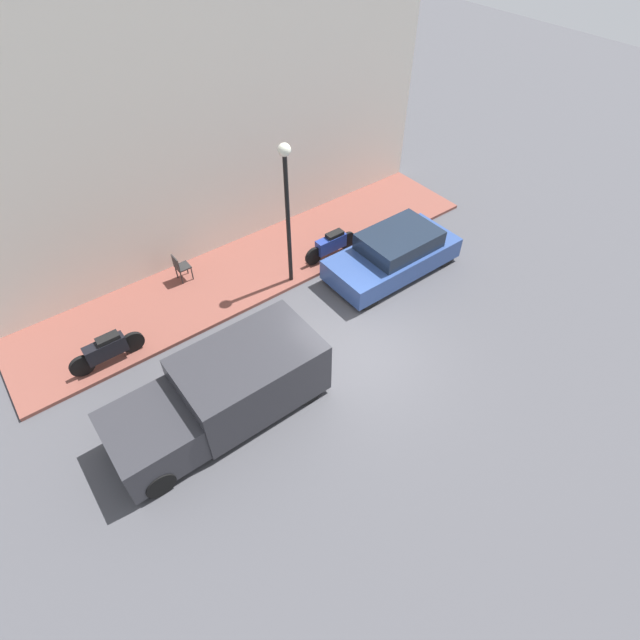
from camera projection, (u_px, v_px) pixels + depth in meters
name	position (u px, v px, depth m)	size (l,w,h in m)	color
ground_plane	(353.00, 355.00, 13.04)	(60.00, 60.00, 0.00)	#47474C
sidewalk	(259.00, 265.00, 15.59)	(3.00, 14.94, 0.11)	brown
building_facade	(215.00, 127.00, 13.80)	(0.30, 14.94, 7.75)	silver
parked_car	(394.00, 254.00, 15.03)	(1.82, 4.14, 1.34)	#2D4784
delivery_van	(222.00, 393.00, 11.16)	(1.97, 4.95, 1.64)	#2D2D33
motorcycle_blue	(331.00, 244.00, 15.53)	(0.30, 1.93, 0.82)	navy
motorcycle_black	(107.00, 350.00, 12.43)	(0.30, 1.91, 0.85)	black
streetlamp	(287.00, 196.00, 13.01)	(0.34, 0.34, 4.29)	black
cafe_chair	(180.00, 266.00, 14.67)	(0.40, 0.40, 0.88)	#262626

